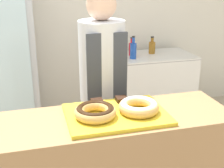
# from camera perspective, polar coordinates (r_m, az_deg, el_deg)

# --- Properties ---
(wall_back) EXTENTS (8.00, 0.06, 2.70)m
(wall_back) POSITION_cam_1_polar(r_m,az_deg,el_deg) (3.89, -8.11, 13.32)
(wall_back) COLOR silver
(wall_back) RESTS_ON ground_plane
(serving_tray) EXTENTS (0.63, 0.45, 0.02)m
(serving_tray) POSITION_cam_1_polar(r_m,az_deg,el_deg) (1.96, 0.77, -5.58)
(serving_tray) COLOR yellow
(serving_tray) RESTS_ON display_counter
(donut_chocolate_glaze) EXTENTS (0.26, 0.26, 0.07)m
(donut_chocolate_glaze) POSITION_cam_1_polar(r_m,az_deg,el_deg) (1.89, -3.08, -4.99)
(donut_chocolate_glaze) COLOR tan
(donut_chocolate_glaze) RESTS_ON serving_tray
(donut_light_glaze) EXTENTS (0.26, 0.26, 0.07)m
(donut_light_glaze) POSITION_cam_1_polar(r_m,az_deg,el_deg) (1.96, 4.90, -4.08)
(donut_light_glaze) COLOR tan
(donut_light_glaze) RESTS_ON serving_tray
(brownie_back_left) EXTENTS (0.08, 0.08, 0.03)m
(brownie_back_left) POSITION_cam_1_polar(r_m,az_deg,el_deg) (2.07, -2.74, -3.28)
(brownie_back_left) COLOR black
(brownie_back_left) RESTS_ON serving_tray
(brownie_back_right) EXTENTS (0.08, 0.08, 0.03)m
(brownie_back_right) POSITION_cam_1_polar(r_m,az_deg,el_deg) (2.11, 1.79, -2.81)
(brownie_back_right) COLOR black
(brownie_back_right) RESTS_ON serving_tray
(baker_person) EXTENTS (0.35, 0.35, 1.70)m
(baker_person) POSITION_cam_1_polar(r_m,az_deg,el_deg) (2.47, -1.75, -0.83)
(baker_person) COLOR #4C4C51
(baker_person) RESTS_ON ground_plane
(beverage_fridge) EXTENTS (0.71, 0.69, 1.83)m
(beverage_fridge) POSITION_cam_1_polar(r_m,az_deg,el_deg) (3.55, -19.46, 4.65)
(beverage_fridge) COLOR #ADB2B7
(beverage_fridge) RESTS_ON ground_plane
(chest_freezer) EXTENTS (1.05, 0.58, 0.82)m
(chest_freezer) POSITION_cam_1_polar(r_m,az_deg,el_deg) (3.96, 6.81, -0.43)
(chest_freezer) COLOR silver
(chest_freezer) RESTS_ON ground_plane
(bottle_amber) EXTENTS (0.08, 0.08, 0.21)m
(bottle_amber) POSITION_cam_1_polar(r_m,az_deg,el_deg) (3.90, 7.33, 6.73)
(bottle_amber) COLOR #99661E
(bottle_amber) RESTS_ON chest_freezer
(bottle_blue) EXTENTS (0.07, 0.07, 0.26)m
(bottle_blue) POSITION_cam_1_polar(r_m,az_deg,el_deg) (3.64, 3.91, 6.22)
(bottle_blue) COLOR #1E4CB2
(bottle_blue) RESTS_ON chest_freezer
(bottle_red) EXTENTS (0.07, 0.07, 0.22)m
(bottle_red) POSITION_cam_1_polar(r_m,az_deg,el_deg) (3.78, 3.59, 6.50)
(bottle_red) COLOR red
(bottle_red) RESTS_ON chest_freezer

